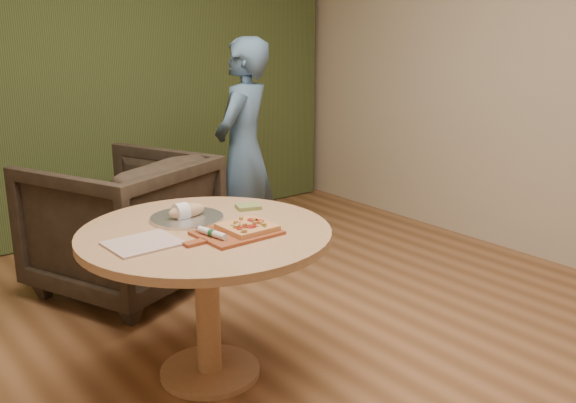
% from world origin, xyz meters
% --- Properties ---
extents(room_shell, '(5.04, 6.04, 2.84)m').
position_xyz_m(room_shell, '(0.00, 0.00, 1.40)').
color(room_shell, brown).
rests_on(room_shell, ground).
extents(curtain, '(4.80, 0.14, 2.78)m').
position_xyz_m(curtain, '(0.00, 2.90, 1.40)').
color(curtain, '#2D3A1A').
rests_on(curtain, ground).
extents(pedestal_table, '(1.18, 1.18, 0.75)m').
position_xyz_m(pedestal_table, '(-0.27, 0.46, 0.61)').
color(pedestal_table, tan).
rests_on(pedestal_table, ground).
extents(pizza_paddle, '(0.45, 0.29, 0.01)m').
position_xyz_m(pizza_paddle, '(-0.20, 0.32, 0.76)').
color(pizza_paddle, brown).
rests_on(pizza_paddle, pedestal_table).
extents(flatbread_pizza, '(0.22, 0.22, 0.04)m').
position_xyz_m(flatbread_pizza, '(-0.13, 0.31, 0.78)').
color(flatbread_pizza, tan).
rests_on(flatbread_pizza, pizza_paddle).
extents(cutlery_roll, '(0.06, 0.20, 0.03)m').
position_xyz_m(cutlery_roll, '(-0.31, 0.33, 0.78)').
color(cutlery_roll, silver).
rests_on(cutlery_roll, pizza_paddle).
extents(newspaper, '(0.30, 0.26, 0.01)m').
position_xyz_m(newspaper, '(-0.58, 0.45, 0.76)').
color(newspaper, silver).
rests_on(newspaper, pedestal_table).
extents(serving_tray, '(0.36, 0.36, 0.02)m').
position_xyz_m(serving_tray, '(-0.25, 0.66, 0.76)').
color(serving_tray, silver).
rests_on(serving_tray, pedestal_table).
extents(bread_roll, '(0.19, 0.09, 0.09)m').
position_xyz_m(bread_roll, '(-0.26, 0.66, 0.79)').
color(bread_roll, tan).
rests_on(bread_roll, serving_tray).
extents(green_packet, '(0.15, 0.13, 0.02)m').
position_xyz_m(green_packet, '(0.09, 0.63, 0.76)').
color(green_packet, '#56682F').
rests_on(green_packet, pedestal_table).
extents(armchair, '(1.21, 1.17, 0.97)m').
position_xyz_m(armchair, '(-0.15, 1.71, 0.49)').
color(armchair, black).
rests_on(armchair, ground).
extents(person_standing, '(0.69, 0.63, 1.59)m').
position_xyz_m(person_standing, '(0.80, 1.72, 0.79)').
color(person_standing, '#446283').
rests_on(person_standing, ground).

